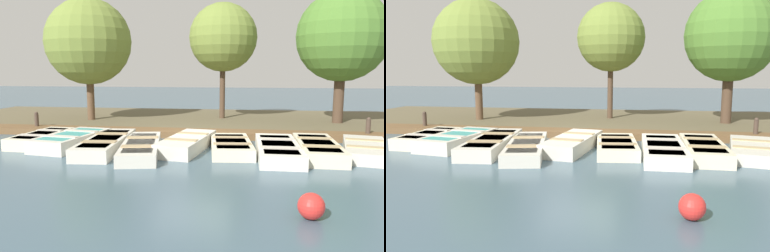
# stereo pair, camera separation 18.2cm
# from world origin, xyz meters

# --- Properties ---
(ground_plane) EXTENTS (80.00, 80.00, 0.00)m
(ground_plane) POSITION_xyz_m (0.00, 0.00, 0.00)
(ground_plane) COLOR #425B6B
(shore_bank) EXTENTS (8.00, 24.00, 0.22)m
(shore_bank) POSITION_xyz_m (-5.00, 0.00, 0.11)
(shore_bank) COLOR brown
(shore_bank) RESTS_ON ground_plane
(dock_walkway) EXTENTS (1.01, 20.05, 0.24)m
(dock_walkway) POSITION_xyz_m (-1.47, 0.00, 0.12)
(dock_walkway) COLOR brown
(dock_walkway) RESTS_ON ground_plane
(rowboat_0) EXTENTS (2.67, 1.13, 0.39)m
(rowboat_0) POSITION_xyz_m (0.51, -4.90, 0.19)
(rowboat_0) COLOR beige
(rowboat_0) RESTS_ON ground_plane
(rowboat_1) EXTENTS (2.96, 1.67, 0.43)m
(rowboat_1) POSITION_xyz_m (0.79, -3.72, 0.21)
(rowboat_1) COLOR beige
(rowboat_1) RESTS_ON ground_plane
(rowboat_2) EXTENTS (3.65, 1.34, 0.40)m
(rowboat_2) POSITION_xyz_m (1.12, -2.47, 0.20)
(rowboat_2) COLOR beige
(rowboat_2) RESTS_ON ground_plane
(rowboat_3) EXTENTS (3.71, 1.69, 0.35)m
(rowboat_3) POSITION_xyz_m (1.39, -1.30, 0.17)
(rowboat_3) COLOR beige
(rowboat_3) RESTS_ON ground_plane
(rowboat_4) EXTENTS (3.16, 1.53, 0.42)m
(rowboat_4) POSITION_xyz_m (0.76, -0.03, 0.21)
(rowboat_4) COLOR beige
(rowboat_4) RESTS_ON ground_plane
(rowboat_5) EXTENTS (2.84, 1.42, 0.35)m
(rowboat_5) POSITION_xyz_m (0.83, 1.28, 0.17)
(rowboat_5) COLOR beige
(rowboat_5) RESTS_ON ground_plane
(rowboat_6) EXTENTS (3.38, 1.16, 0.37)m
(rowboat_6) POSITION_xyz_m (1.18, 2.61, 0.18)
(rowboat_6) COLOR silver
(rowboat_6) RESTS_ON ground_plane
(rowboat_7) EXTENTS (3.18, 1.14, 0.39)m
(rowboat_7) POSITION_xyz_m (0.96, 3.75, 0.19)
(rowboat_7) COLOR beige
(rowboat_7) RESTS_ON ground_plane
(rowboat_8) EXTENTS (3.15, 1.76, 0.35)m
(rowboat_8) POSITION_xyz_m (0.77, 5.10, 0.17)
(rowboat_8) COLOR beige
(rowboat_8) RESTS_ON ground_plane
(mooring_post_near) EXTENTS (0.15, 0.15, 0.80)m
(mooring_post_near) POSITION_xyz_m (-1.61, -6.31, 0.40)
(mooring_post_near) COLOR #47382D
(mooring_post_near) RESTS_ON ground_plane
(mooring_post_far) EXTENTS (0.15, 0.15, 0.80)m
(mooring_post_far) POSITION_xyz_m (-1.61, 5.87, 0.40)
(mooring_post_far) COLOR #47382D
(mooring_post_far) RESTS_ON ground_plane
(buoy) EXTENTS (0.44, 0.44, 0.44)m
(buoy) POSITION_xyz_m (5.76, 2.77, 0.22)
(buoy) COLOR red
(buoy) RESTS_ON ground_plane
(park_tree_far_left) EXTENTS (3.68, 3.68, 5.44)m
(park_tree_far_left) POSITION_xyz_m (-3.91, -5.06, 3.59)
(park_tree_far_left) COLOR brown
(park_tree_far_left) RESTS_ON ground_plane
(park_tree_left) EXTENTS (3.02, 3.02, 5.33)m
(park_tree_left) POSITION_xyz_m (-5.22, 0.65, 3.81)
(park_tree_left) COLOR #4C3828
(park_tree_left) RESTS_ON ground_plane
(park_tree_center) EXTENTS (3.65, 3.65, 5.56)m
(park_tree_center) POSITION_xyz_m (-4.37, 5.50, 3.72)
(park_tree_center) COLOR #4C3828
(park_tree_center) RESTS_ON ground_plane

